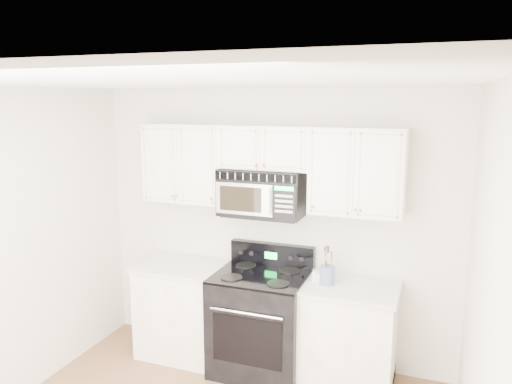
% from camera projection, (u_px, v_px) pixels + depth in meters
% --- Properties ---
extents(room, '(3.51, 3.51, 2.61)m').
position_uv_depth(room, '(185.00, 291.00, 3.18)').
color(room, brown).
rests_on(room, ground).
extents(base_cabinet_left, '(0.86, 0.65, 0.92)m').
position_uv_depth(base_cabinet_left, '(185.00, 312.00, 4.94)').
color(base_cabinet_left, white).
rests_on(base_cabinet_left, ground).
extents(base_cabinet_right, '(0.86, 0.65, 0.92)m').
position_uv_depth(base_cabinet_right, '(346.00, 338.00, 4.39)').
color(base_cabinet_right, white).
rests_on(base_cabinet_right, ground).
extents(range, '(0.83, 0.75, 1.14)m').
position_uv_depth(range, '(261.00, 320.00, 4.61)').
color(range, black).
rests_on(range, ground).
extents(upper_cabinets, '(2.44, 0.37, 0.75)m').
position_uv_depth(upper_cabinets, '(267.00, 163.00, 4.52)').
color(upper_cabinets, white).
rests_on(upper_cabinets, ground).
extents(microwave, '(0.77, 0.43, 0.42)m').
position_uv_depth(microwave, '(262.00, 192.00, 4.55)').
color(microwave, black).
rests_on(microwave, ground).
extents(utensil_crock, '(0.13, 0.13, 0.34)m').
position_uv_depth(utensil_crock, '(327.00, 275.00, 4.32)').
color(utensil_crock, slate).
rests_on(utensil_crock, base_cabinet_right).
extents(shaker_salt, '(0.04, 0.04, 0.10)m').
position_uv_depth(shaker_salt, '(318.00, 277.00, 4.37)').
color(shaker_salt, silver).
rests_on(shaker_salt, base_cabinet_right).
extents(shaker_pepper, '(0.05, 0.05, 0.11)m').
position_uv_depth(shaker_pepper, '(314.00, 275.00, 4.39)').
color(shaker_pepper, silver).
rests_on(shaker_pepper, base_cabinet_right).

